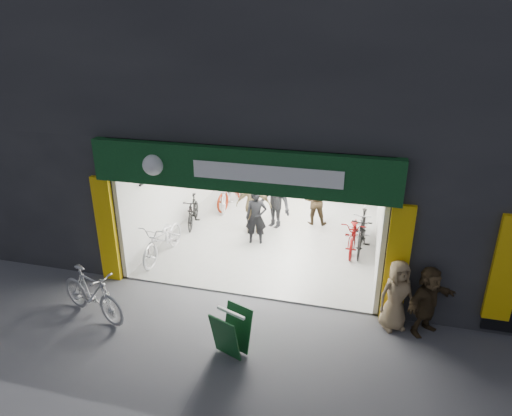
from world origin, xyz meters
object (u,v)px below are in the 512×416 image
at_px(bike_right_front, 362,232).
at_px(sandwich_board, 231,331).
at_px(bike_left_front, 163,239).
at_px(parked_bike, 92,293).
at_px(pedestrian_near, 396,295).

xyz_separation_m(bike_right_front, sandwich_board, (-2.14, -4.81, -0.05)).
xyz_separation_m(bike_left_front, parked_bike, (-0.30, -2.76, 0.03)).
bearing_deg(bike_right_front, pedestrian_near, -73.43).
bearing_deg(bike_left_front, bike_right_front, 21.47).
xyz_separation_m(bike_right_front, parked_bike, (-5.30, -4.43, 0.01)).
distance_m(parked_bike, pedestrian_near, 6.22).
bearing_deg(pedestrian_near, bike_left_front, 137.93).
relative_size(bike_left_front, bike_right_front, 1.10).
relative_size(bike_left_front, parked_bike, 1.08).
height_order(bike_right_front, parked_bike, parked_bike).
relative_size(bike_right_front, sandwich_board, 2.02).
bearing_deg(pedestrian_near, sandwich_board, -178.79).
bearing_deg(bike_right_front, bike_left_front, -158.89).
bearing_deg(pedestrian_near, bike_right_front, 76.76).
xyz_separation_m(pedestrian_near, sandwich_board, (-2.94, -1.59, -0.26)).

